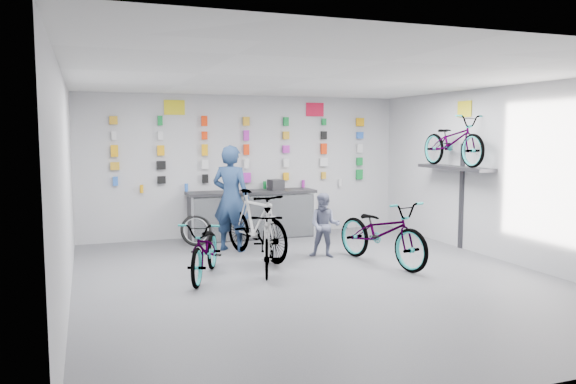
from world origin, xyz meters
name	(u,v)px	position (x,y,z in m)	size (l,w,h in m)	color
floor	(317,279)	(0.00, 0.00, 0.00)	(8.00, 8.00, 0.00)	#4F4F54
ceiling	(319,78)	(0.00, 0.00, 3.00)	(8.00, 8.00, 0.00)	white
wall_back	(246,166)	(0.00, 4.00, 1.50)	(7.00, 7.00, 0.00)	#B3B3B5
wall_front	(508,219)	(0.00, -4.00, 1.50)	(7.00, 7.00, 0.00)	#B3B3B5
wall_left	(65,188)	(-3.50, 0.00, 1.50)	(8.00, 8.00, 0.00)	#B3B3B5
wall_right	(508,174)	(3.50, 0.00, 1.50)	(8.00, 8.00, 0.00)	#B3B3B5
counter	(252,215)	(0.00, 3.54, 0.49)	(2.70, 0.66, 1.00)	black
merch_wall	(249,153)	(0.06, 3.93, 1.78)	(5.58, 0.08, 1.55)	blue
wall_bracket	(456,172)	(3.33, 1.20, 1.46)	(0.39, 1.90, 2.00)	#333338
sign_left	(174,107)	(-1.50, 3.98, 2.72)	(0.42, 0.02, 0.30)	yellow
sign_right	(315,110)	(1.60, 3.98, 2.72)	(0.42, 0.02, 0.30)	red
sign_side	(464,109)	(3.48, 1.20, 2.65)	(0.02, 0.40, 0.30)	yellow
bike_left	(206,249)	(-1.58, 0.64, 0.45)	(0.60, 1.72, 0.90)	gray
bike_center	(267,241)	(-0.59, 0.66, 0.50)	(0.47, 1.67, 1.00)	gray
bike_right	(382,232)	(1.40, 0.54, 0.55)	(0.73, 2.08, 1.09)	gray
bike_service	(256,224)	(-0.46, 1.73, 0.60)	(0.56, 1.99, 1.20)	gray
bike_wall	(453,141)	(3.25, 1.20, 2.05)	(0.63, 1.80, 0.95)	gray
clerk	(231,198)	(-0.72, 2.45, 0.99)	(0.72, 0.47, 1.98)	#192C4C
customer	(325,225)	(0.70, 1.34, 0.57)	(0.56, 0.43, 1.14)	slate
spare_wheel	(196,231)	(-1.25, 3.17, 0.30)	(0.65, 0.32, 0.61)	black
register	(276,185)	(0.53, 3.55, 1.11)	(0.28, 0.30, 0.22)	black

